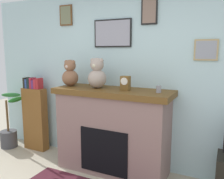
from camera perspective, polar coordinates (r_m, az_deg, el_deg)
name	(u,v)px	position (r m, az deg, el deg)	size (l,w,h in m)	color
back_wall	(132,80)	(3.58, 4.80, 2.37)	(5.20, 0.15, 2.60)	silver
fireplace	(113,130)	(3.48, 0.20, -9.63)	(1.68, 0.64, 1.20)	gray
bookshelf	(35,116)	(4.43, -17.86, -6.06)	(0.44, 0.16, 1.28)	brown
potted_plant	(9,128)	(4.75, -23.43, -8.42)	(0.55, 0.56, 0.98)	#3F3F44
candle_jar	(159,89)	(3.09, 11.07, 0.08)	(0.06, 0.06, 0.09)	gray
mantel_clock	(125,83)	(3.22, 3.20, 1.53)	(0.12, 0.09, 0.19)	brown
teddy_bear_brown	(70,74)	(3.66, -9.95, 3.61)	(0.25, 0.25, 0.40)	brown
teddy_bear_cream	(97,75)	(3.41, -3.58, 3.58)	(0.27, 0.27, 0.43)	#A9978B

